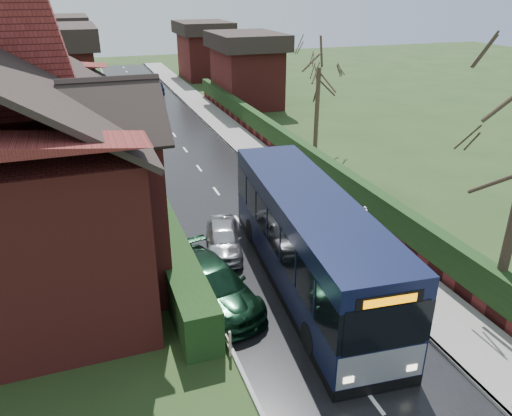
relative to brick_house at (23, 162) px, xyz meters
name	(u,v)px	position (x,y,z in m)	size (l,w,h in m)	color
ground	(287,286)	(8.73, -4.78, -4.38)	(140.00, 140.00, 0.00)	#2D421C
road	(216,191)	(8.73, 5.22, -4.37)	(6.00, 100.00, 0.02)	black
pavement	(288,181)	(12.98, 5.22, -4.31)	(2.50, 100.00, 0.14)	slate
kerb_right	(268,184)	(11.78, 5.22, -4.31)	(0.12, 100.00, 0.14)	gray
kerb_left	(161,198)	(5.68, 5.22, -4.33)	(0.12, 100.00, 0.10)	gray
front_hedge	(160,227)	(4.83, 0.22, -3.58)	(1.20, 16.00, 1.60)	black
picket_fence	(177,232)	(5.58, 0.22, -3.93)	(0.10, 16.00, 0.90)	#9B8869
right_wall_hedge	(313,162)	(14.53, 5.22, -3.36)	(0.60, 50.00, 1.80)	maroon
brick_house	(23,162)	(0.00, 0.00, 0.00)	(9.30, 14.60, 10.30)	maroon
bus	(309,241)	(9.53, -4.82, -2.59)	(3.81, 12.06, 3.60)	black
car_silver	(223,238)	(7.23, -1.40, -3.75)	(1.49, 3.69, 1.26)	#BBBABF
car_green	(213,285)	(5.83, -4.89, -3.64)	(2.06, 5.06, 1.47)	black
car_distant	(154,89)	(9.77, 32.81, -3.72)	(1.39, 4.00, 1.32)	black
bus_stop_sign	(364,229)	(11.93, -4.65, -2.58)	(0.20, 0.40, 2.72)	slate
tree_right_far	(319,61)	(17.21, 10.35, 1.52)	(4.09, 4.09, 7.90)	#3D3024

